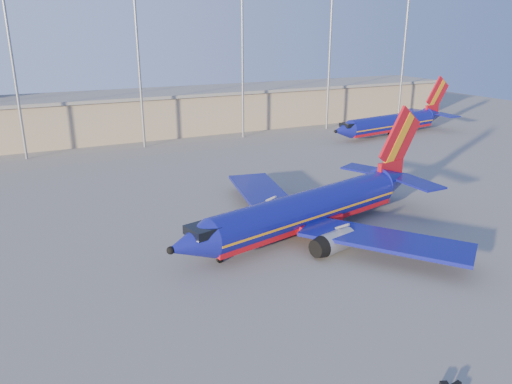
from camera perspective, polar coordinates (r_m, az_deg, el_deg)
ground at (r=55.20m, az=4.31°, el=-4.08°), size 220.00×220.00×0.00m
terminal_building at (r=109.39m, az=-6.57°, el=9.41°), size 122.00×16.00×8.50m
light_mast_row at (r=95.20m, az=-7.27°, el=16.09°), size 101.60×1.60×28.65m
aircraft_main at (r=53.55m, az=6.47°, el=-1.88°), size 35.44×33.70×12.17m
aircraft_second at (r=106.31m, az=15.42°, el=7.66°), size 32.97×12.76×11.21m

